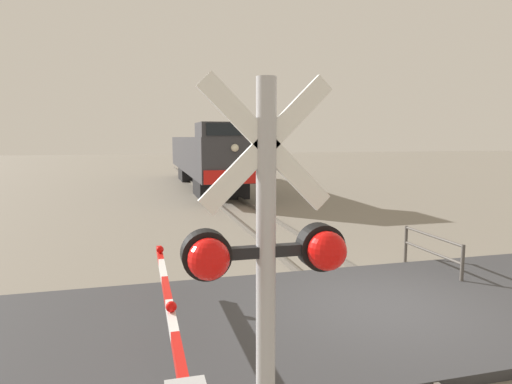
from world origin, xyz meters
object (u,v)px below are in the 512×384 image
at_px(crossing_signal, 267,279).
at_px(guard_railing, 432,249).
at_px(locomotive, 207,156).
at_px(crossing_gate, 179,376).

relative_size(crossing_signal, guard_railing, 1.69).
relative_size(locomotive, crossing_gate, 2.99).
xyz_separation_m(locomotive, guard_railing, (2.36, -19.44, -1.37)).
distance_m(crossing_signal, crossing_gate, 2.20).
height_order(locomotive, crossing_signal, locomotive).
distance_m(locomotive, crossing_gate, 24.14).
bearing_deg(crossing_gate, crossing_signal, -71.66).
bearing_deg(guard_railing, crossing_signal, -134.41).
distance_m(locomotive, guard_railing, 19.63).
height_order(locomotive, crossing_gate, locomotive).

